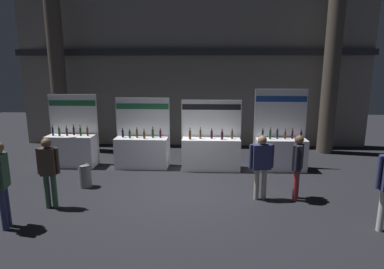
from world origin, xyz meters
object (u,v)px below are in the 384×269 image
at_px(trash_bin, 85,176).
at_px(exhibitor_booth_2, 211,151).
at_px(exhibitor_booth_1, 142,150).
at_px(visitor_2, 1,178).
at_px(exhibitor_booth_3, 280,150).
at_px(visitor_4, 298,162).
at_px(visitor_1, 261,162).
at_px(visitor_3, 48,168).
at_px(exhibitor_booth_0, 72,148).

bearing_deg(trash_bin, exhibitor_booth_2, 26.44).
xyz_separation_m(exhibitor_booth_1, visitor_2, (-1.97, -4.16, 0.49)).
height_order(exhibitor_booth_3, visitor_4, exhibitor_booth_3).
xyz_separation_m(exhibitor_booth_1, exhibitor_booth_2, (2.25, -0.11, 0.00)).
height_order(exhibitor_booth_3, visitor_2, exhibitor_booth_3).
xyz_separation_m(visitor_1, visitor_3, (-4.95, -0.72, 0.01)).
bearing_deg(visitor_4, exhibitor_booth_0, 92.64).
relative_size(exhibitor_booth_1, exhibitor_booth_2, 1.02).
distance_m(exhibitor_booth_2, trash_bin, 3.88).
xyz_separation_m(exhibitor_booth_2, trash_bin, (-3.46, -1.72, -0.28)).
xyz_separation_m(exhibitor_booth_3, visitor_4, (-0.13, -2.37, 0.34)).
xyz_separation_m(exhibitor_booth_1, trash_bin, (-1.21, -1.83, -0.28)).
bearing_deg(exhibitor_booth_2, visitor_1, -62.89).
height_order(visitor_1, visitor_3, visitor_3).
relative_size(exhibitor_booth_1, visitor_2, 1.24).
height_order(exhibitor_booth_1, visitor_2, exhibitor_booth_1).
distance_m(exhibitor_booth_3, visitor_2, 7.65).
distance_m(exhibitor_booth_1, visitor_2, 4.63).
distance_m(exhibitor_booth_1, visitor_1, 4.25).
bearing_deg(visitor_2, exhibitor_booth_3, 110.71).
height_order(exhibitor_booth_1, visitor_1, exhibitor_booth_1).
bearing_deg(visitor_2, trash_bin, 150.08).
xyz_separation_m(exhibitor_booth_3, trash_bin, (-5.67, -1.79, -0.32)).
bearing_deg(exhibitor_booth_0, visitor_2, -85.01).
bearing_deg(exhibitor_booth_0, exhibitor_booth_3, -0.51).
height_order(exhibitor_booth_1, exhibitor_booth_2, exhibitor_booth_1).
relative_size(exhibitor_booth_3, visitor_1, 1.57).
bearing_deg(exhibitor_booth_0, exhibitor_booth_2, -1.56).
xyz_separation_m(exhibitor_booth_2, exhibitor_booth_3, (2.21, 0.06, 0.04)).
relative_size(exhibitor_booth_0, exhibitor_booth_3, 0.92).
relative_size(exhibitor_booth_1, visitor_3, 1.34).
relative_size(visitor_2, visitor_4, 1.11).
distance_m(visitor_3, visitor_4, 5.89).
xyz_separation_m(visitor_2, visitor_3, (0.47, 0.98, -0.10)).
xyz_separation_m(exhibitor_booth_0, visitor_4, (6.67, -2.43, 0.35)).
xyz_separation_m(exhibitor_booth_0, trash_bin, (1.12, -1.85, -0.30)).
height_order(exhibitor_booth_0, visitor_1, exhibitor_booth_0).
relative_size(trash_bin, visitor_2, 0.34).
bearing_deg(visitor_3, visitor_4, 1.85).
relative_size(exhibitor_booth_2, visitor_2, 1.21).
xyz_separation_m(exhibitor_booth_1, exhibitor_booth_3, (4.46, -0.05, 0.04)).
bearing_deg(visitor_3, exhibitor_booth_1, 59.04).
distance_m(exhibitor_booth_1, exhibitor_booth_2, 2.25).
bearing_deg(visitor_1, exhibitor_booth_0, 148.09).
bearing_deg(visitor_1, visitor_2, -171.35).
xyz_separation_m(exhibitor_booth_2, visitor_3, (-3.75, -3.06, 0.39)).
bearing_deg(visitor_1, visitor_4, -6.38).
xyz_separation_m(exhibitor_booth_0, visitor_3, (0.83, -3.19, 0.37)).
height_order(exhibitor_booth_2, visitor_2, exhibitor_booth_2).
xyz_separation_m(exhibitor_booth_1, visitor_4, (4.33, -2.41, 0.38)).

